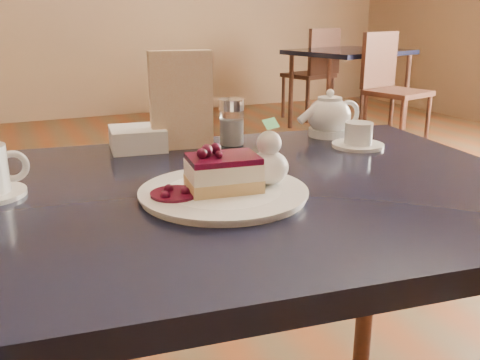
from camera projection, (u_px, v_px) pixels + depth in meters
name	position (u px, v px, depth m)	size (l,w,h in m)	color
main_table	(217.00, 228.00, 1.00)	(1.32, 0.96, 0.77)	black
dessert_plate	(223.00, 193.00, 0.93)	(0.29, 0.29, 0.01)	white
cheesecake_slice	(223.00, 173.00, 0.92)	(0.13, 0.10, 0.06)	#D5C178
whipped_cream	(269.00, 167.00, 0.96)	(0.07, 0.07, 0.06)	white
berry_sauce	(174.00, 194.00, 0.90)	(0.08, 0.08, 0.01)	#470A1D
tea_set	(334.00, 121.00, 1.35)	(0.17, 0.25, 0.11)	white
menu_card	(181.00, 100.00, 1.23)	(0.14, 0.03, 0.23)	white
sugar_shaker	(232.00, 122.00, 1.27)	(0.06, 0.06, 0.11)	white
napkin_stack	(138.00, 138.00, 1.25)	(0.12, 0.12, 0.05)	white
bg_table_far_right	(345.00, 123.00, 5.07)	(1.17, 1.82, 1.21)	black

